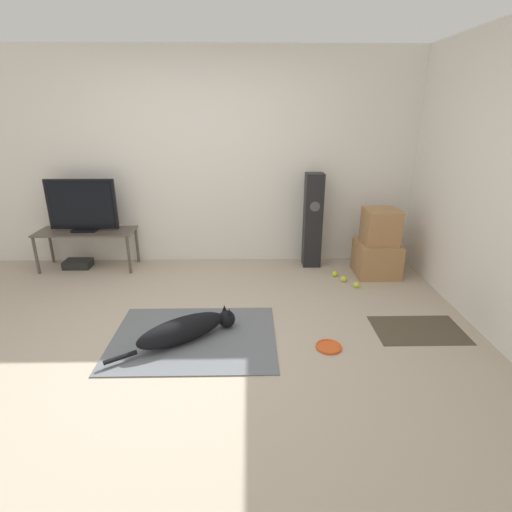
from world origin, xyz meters
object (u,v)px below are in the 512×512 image
floor_speaker (313,221)px  tennis_ball_near_speaker (344,279)px  tennis_ball_loose_on_carpet (335,274)px  game_console (78,264)px  tennis_ball_by_boxes (356,285)px  dog (186,329)px  tv (82,206)px  frisbee (329,347)px  cardboard_box_lower (376,259)px  tv_stand (86,235)px  cardboard_box_upper (381,226)px

floor_speaker → tennis_ball_near_speaker: size_ratio=17.49×
tennis_ball_loose_on_carpet → game_console: (-3.15, 0.35, 0.01)m
tennis_ball_by_boxes → game_console: (-3.32, 0.67, 0.01)m
dog → tennis_ball_near_speaker: bearing=37.3°
dog → tv: tv is taller
frisbee → tv: (-2.63, 1.85, 0.77)m
floor_speaker → game_console: floor_speaker is taller
frisbee → game_console: (-2.79, 1.86, 0.03)m
cardboard_box_lower → tennis_ball_loose_on_carpet: bearing=-172.7°
tv → floor_speaker: bearing=0.9°
tennis_ball_by_boxes → game_console: game_console is taller
tennis_ball_by_boxes → tennis_ball_loose_on_carpet: size_ratio=1.00×
tv → tennis_ball_near_speaker: size_ratio=12.29×
tv → game_console: bearing=177.9°
dog → frisbee: 1.20m
dog → cardboard_box_lower: bearing=35.4°
tv_stand → game_console: (-0.16, 0.01, -0.38)m
floor_speaker → tennis_ball_loose_on_carpet: 0.71m
floor_speaker → tennis_ball_by_boxes: size_ratio=17.49×
tv → tennis_ball_by_boxes: tv is taller
cardboard_box_upper → tv_stand: 3.51m
frisbee → tennis_ball_by_boxes: (0.53, 1.19, 0.02)m
cardboard_box_lower → game_console: size_ratio=1.51×
dog → tv_stand: size_ratio=0.86×
floor_speaker → game_console: 2.97m
cardboard_box_upper → game_console: 3.70m
tv_stand → tennis_ball_loose_on_carpet: (2.99, -0.34, -0.39)m
frisbee → cardboard_box_lower: 1.80m
dog → tennis_ball_by_boxes: size_ratio=14.92×
tennis_ball_by_boxes → game_console: size_ratio=0.21×
tv_stand → tennis_ball_by_boxes: bearing=-11.8°
floor_speaker → tv_stand: floor_speaker is taller
tennis_ball_loose_on_carpet → cardboard_box_upper: bearing=8.3°
cardboard_box_lower → tv_stand: bearing=175.5°
tennis_ball_loose_on_carpet → game_console: bearing=173.7°
dog → tennis_ball_near_speaker: (1.61, 1.23, -0.09)m
cardboard_box_upper → floor_speaker: size_ratio=0.35×
cardboard_box_upper → tennis_ball_loose_on_carpet: size_ratio=6.05×
frisbee → game_console: bearing=146.3°
tennis_ball_loose_on_carpet → floor_speaker: bearing=120.6°
tv_stand → tv: 0.36m
floor_speaker → tv_stand: (-2.76, -0.05, -0.15)m
floor_speaker → tv_stand: bearing=-179.0°
tennis_ball_by_boxes → tennis_ball_loose_on_carpet: bearing=118.4°
tv_stand → game_console: bearing=176.9°
cardboard_box_lower → tennis_ball_loose_on_carpet: cardboard_box_lower is taller
dog → tennis_ball_near_speaker: dog is taller
frisbee → tv: size_ratio=0.26×
cardboard_box_lower → tv: tv is taller
frisbee → tv: bearing=144.9°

